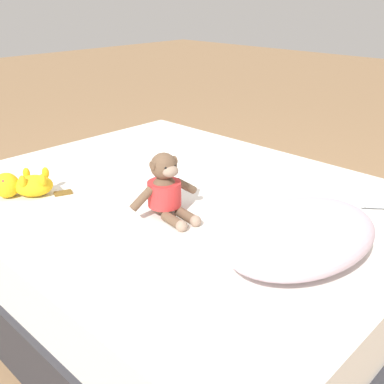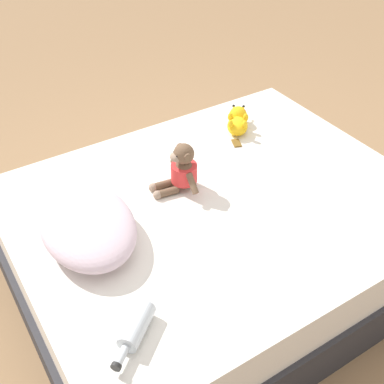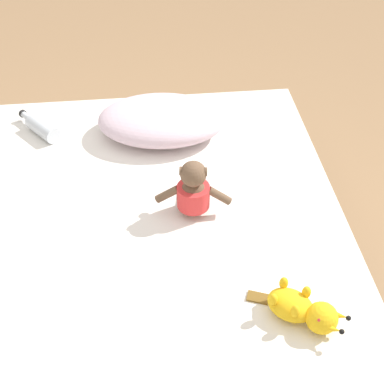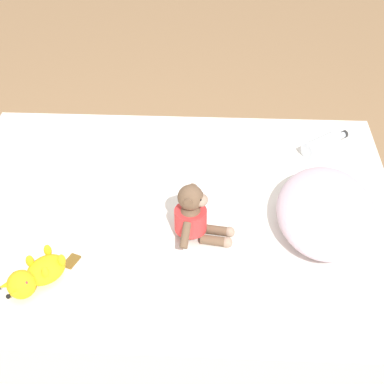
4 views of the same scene
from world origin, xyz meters
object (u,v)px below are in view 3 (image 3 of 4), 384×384
at_px(plush_yellow_creature, 302,310).
at_px(glass_bottle, 41,127).
at_px(bed, 152,273).
at_px(plush_monkey, 192,191).
at_px(pillow, 160,120).

xyz_separation_m(plush_yellow_creature, glass_bottle, (-0.90, 1.09, -0.01)).
height_order(bed, glass_bottle, glass_bottle).
bearing_deg(plush_yellow_creature, plush_monkey, 118.08).
xyz_separation_m(plush_monkey, glass_bottle, (-0.61, 0.56, -0.06)).
bearing_deg(pillow, plush_monkey, -80.30).
distance_m(plush_monkey, plush_yellow_creature, 0.60).
bearing_deg(glass_bottle, plush_monkey, -42.21).
relative_size(pillow, plush_yellow_creature, 2.02).
bearing_deg(pillow, glass_bottle, 174.33).
height_order(pillow, plush_yellow_creature, pillow).
xyz_separation_m(pillow, glass_bottle, (-0.53, 0.05, -0.04)).
height_order(pillow, glass_bottle, pillow).
bearing_deg(plush_monkey, plush_yellow_creature, -61.92).
relative_size(plush_monkey, plush_yellow_creature, 0.99).
bearing_deg(plush_monkey, bed, -150.66).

